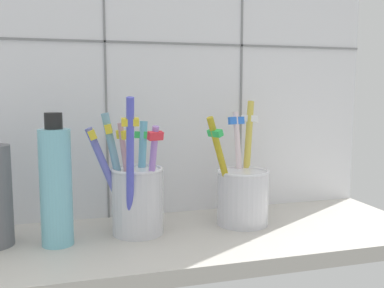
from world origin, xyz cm
name	(u,v)px	position (x,y,z in cm)	size (l,w,h in cm)	color
counter_slab	(197,241)	(0.00, 0.00, 1.00)	(64.00, 22.00, 2.00)	#BCB7AD
tile_wall_back	(175,82)	(0.00, 12.00, 22.50)	(64.00, 2.20, 45.00)	white
toothbrush_cup_left	(136,195)	(-7.81, 2.18, 7.34)	(10.13, 9.65, 18.53)	silver
toothbrush_cup_right	(242,193)	(7.58, 2.50, 6.55)	(10.73, 9.99, 17.61)	silver
soap_bottle	(56,185)	(-17.95, 0.79, 9.60)	(3.91, 3.91, 16.55)	#78C4D6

